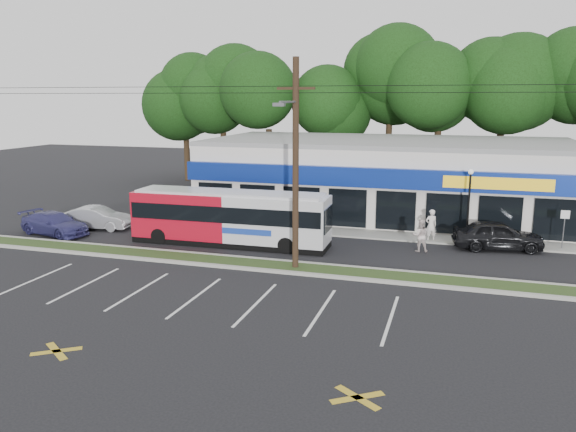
# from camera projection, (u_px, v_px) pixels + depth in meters

# --- Properties ---
(ground) EXTENTS (120.00, 120.00, 0.00)m
(ground) POSITION_uv_depth(u_px,v_px,m) (230.00, 269.00, 27.26)
(ground) COLOR black
(ground) RESTS_ON ground
(grass_strip) EXTENTS (40.00, 1.60, 0.12)m
(grass_strip) POSITION_uv_depth(u_px,v_px,m) (238.00, 263.00, 28.18)
(grass_strip) COLOR #273A17
(grass_strip) RESTS_ON ground
(curb_south) EXTENTS (40.00, 0.25, 0.14)m
(curb_south) POSITION_uv_depth(u_px,v_px,m) (232.00, 267.00, 27.38)
(curb_south) COLOR #9E9E93
(curb_south) RESTS_ON ground
(curb_north) EXTENTS (40.00, 0.25, 0.14)m
(curb_north) POSITION_uv_depth(u_px,v_px,m) (244.00, 258.00, 28.97)
(curb_north) COLOR #9E9E93
(curb_north) RESTS_ON ground
(sidewalk) EXTENTS (32.00, 2.20, 0.10)m
(sidewalk) POSITION_uv_depth(u_px,v_px,m) (363.00, 234.00, 34.24)
(sidewalk) COLOR #9E9E93
(sidewalk) RESTS_ON ground
(strip_mall) EXTENTS (25.00, 12.55, 5.30)m
(strip_mall) POSITION_uv_depth(u_px,v_px,m) (387.00, 177.00, 40.03)
(strip_mall) COLOR silver
(strip_mall) RESTS_ON ground
(utility_pole) EXTENTS (50.00, 2.77, 10.00)m
(utility_pole) POSITION_uv_depth(u_px,v_px,m) (292.00, 158.00, 26.19)
(utility_pole) COLOR black
(utility_pole) RESTS_ON ground
(lamp_post) EXTENTS (0.30, 0.30, 4.25)m
(lamp_post) POSITION_uv_depth(u_px,v_px,m) (469.00, 197.00, 31.80)
(lamp_post) COLOR black
(lamp_post) RESTS_ON ground
(sign_post) EXTENTS (0.45, 0.10, 2.23)m
(sign_post) POSITION_uv_depth(u_px,v_px,m) (564.00, 222.00, 30.39)
(sign_post) COLOR #59595E
(sign_post) RESTS_ON ground
(tree_line) EXTENTS (46.76, 6.76, 11.83)m
(tree_line) POSITION_uv_depth(u_px,v_px,m) (387.00, 95.00, 48.70)
(tree_line) COLOR black
(tree_line) RESTS_ON ground
(metrobus) EXTENTS (11.37, 2.64, 3.04)m
(metrobus) POSITION_uv_depth(u_px,v_px,m) (230.00, 216.00, 31.67)
(metrobus) COLOR #B00D20
(metrobus) RESTS_ON ground
(car_dark) EXTENTS (5.01, 2.64, 1.62)m
(car_dark) POSITION_uv_depth(u_px,v_px,m) (498.00, 235.00, 30.70)
(car_dark) COLOR black
(car_dark) RESTS_ON ground
(car_silver) EXTENTS (4.51, 2.11, 1.43)m
(car_silver) POSITION_uv_depth(u_px,v_px,m) (97.00, 218.00, 35.52)
(car_silver) COLOR #95979C
(car_silver) RESTS_ON ground
(car_blue) EXTENTS (4.97, 2.86, 1.36)m
(car_blue) POSITION_uv_depth(u_px,v_px,m) (55.00, 224.00, 34.10)
(car_blue) COLOR navy
(car_blue) RESTS_ON ground
(pedestrian_a) EXTENTS (0.82, 0.71, 1.89)m
(pedestrian_a) POSITION_uv_depth(u_px,v_px,m) (431.00, 225.00, 32.45)
(pedestrian_a) COLOR silver
(pedestrian_a) RESTS_ON ground
(pedestrian_b) EXTENTS (0.99, 0.85, 1.78)m
(pedestrian_b) POSITION_uv_depth(u_px,v_px,m) (420.00, 235.00, 30.29)
(pedestrian_b) COLOR beige
(pedestrian_b) RESTS_ON ground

